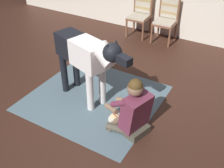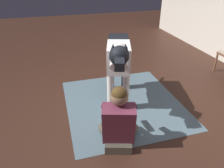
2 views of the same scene
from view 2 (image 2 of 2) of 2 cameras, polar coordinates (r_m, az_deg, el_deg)
The scene contains 5 objects.
ground_plane at distance 3.50m, azimuth 0.73°, elevation -7.06°, with size 15.91×15.91×0.00m, color #3B2117.
area_rug at distance 3.68m, azimuth 3.01°, elevation -5.09°, with size 2.03×1.91×0.01m, color slate.
person_sitting_on_floor at distance 2.70m, azimuth 1.80°, elevation -10.18°, with size 0.70×0.59×0.88m.
large_dog at distance 3.30m, azimuth 1.76°, elevation 6.89°, with size 1.60×0.64×1.24m.
hot_dog_on_plate at distance 3.16m, azimuth 1.65°, elevation -11.30°, with size 0.26×0.26×0.06m.
Camera 2 is at (2.70, -0.81, 2.08)m, focal length 33.87 mm.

